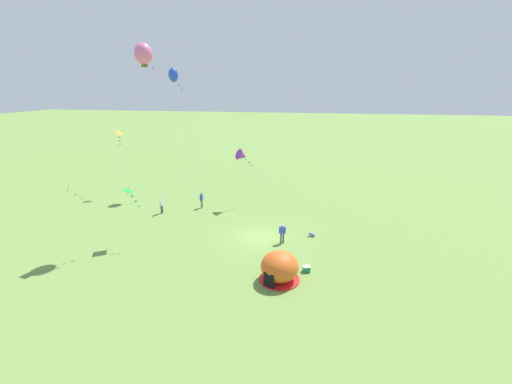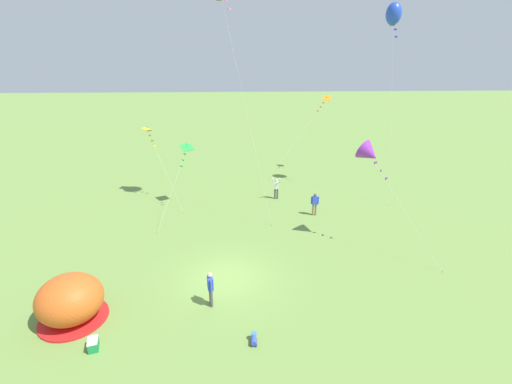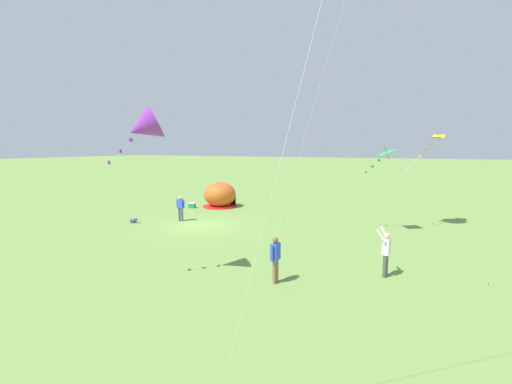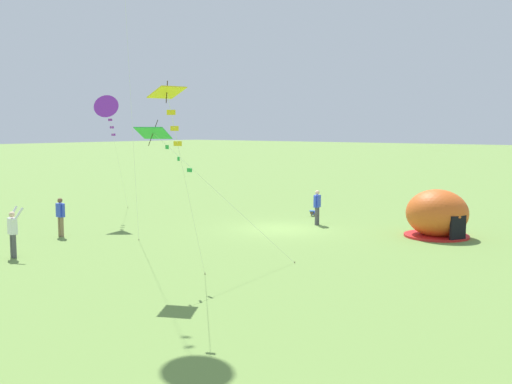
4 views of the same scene
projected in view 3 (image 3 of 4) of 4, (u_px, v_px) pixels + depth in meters
ground_plane at (201, 226)px, 21.60m from camera, size 300.00×300.00×0.00m
popup_tent at (220, 195)px, 28.44m from camera, size 2.81×2.81×2.10m
cooler_box at (192, 205)px, 27.97m from camera, size 0.49×0.61×0.44m
toddler_crawling at (134, 220)px, 22.47m from camera, size 0.28×0.55×0.32m
person_near_tent at (275, 257)px, 12.42m from camera, size 0.59×0.27×1.72m
person_arms_raised at (386, 251)px, 13.03m from camera, size 0.67×0.53×1.89m
person_watching_sky at (181, 207)px, 22.94m from camera, size 0.31×0.58×1.72m
kite_green at (383, 156)px, 19.26m from camera, size 2.34×5.60×5.04m
kite_purple at (144, 127)px, 11.90m from camera, size 4.12×4.70×6.41m
kite_yellow at (434, 142)px, 20.93m from camera, size 3.49×4.92×5.86m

